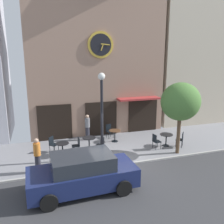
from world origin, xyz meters
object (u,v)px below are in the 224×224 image
at_px(street_tree, 181,102).
at_px(cafe_chair_under_awning, 109,130).
at_px(cafe_chair_near_tree, 156,140).
at_px(cafe_chair_curbside, 53,143).
at_px(cafe_chair_outer, 77,144).
at_px(parked_car_navy, 83,173).
at_px(cafe_table_rightmost, 166,137).
at_px(cafe_table_near_door, 62,147).
at_px(cafe_chair_near_lamp, 181,138).
at_px(street_lamp, 102,117).
at_px(pedestrian_orange, 37,155).
at_px(pedestrian_grey, 87,127).
at_px(cafe_table_near_curb, 115,133).
at_px(cafe_chair_facing_street, 101,144).
at_px(cafe_table_center_left, 89,141).

distance_m(street_tree, cafe_chair_under_awning, 5.21).
relative_size(cafe_chair_near_tree, cafe_chair_curbside, 1.00).
bearing_deg(cafe_chair_outer, parked_car_navy, -96.21).
relative_size(cafe_table_rightmost, cafe_chair_curbside, 0.86).
height_order(cafe_table_near_door, cafe_table_rightmost, cafe_table_rightmost).
height_order(cafe_chair_near_lamp, cafe_chair_curbside, same).
distance_m(street_lamp, pedestrian_orange, 3.59).
distance_m(cafe_chair_under_awning, pedestrian_orange, 5.84).
relative_size(cafe_chair_curbside, pedestrian_orange, 0.54).
height_order(cafe_table_rightmost, pedestrian_grey, pedestrian_grey).
height_order(cafe_chair_near_tree, pedestrian_grey, pedestrian_grey).
relative_size(cafe_table_near_door, cafe_table_near_curb, 0.98).
xyz_separation_m(street_lamp, street_tree, (4.23, -0.51, 0.62)).
bearing_deg(cafe_chair_curbside, cafe_table_rightmost, -9.51).
relative_size(cafe_table_near_door, cafe_chair_curbside, 0.81).
bearing_deg(street_tree, pedestrian_grey, 140.11).
height_order(cafe_table_near_door, pedestrian_grey, pedestrian_grey).
height_order(cafe_table_near_curb, parked_car_navy, parked_car_navy).
bearing_deg(cafe_chair_near_tree, cafe_chair_facing_street, 173.24).
xyz_separation_m(street_tree, cafe_table_near_curb, (-2.78, 2.79, -2.38)).
bearing_deg(parked_car_navy, cafe_chair_outer, 83.79).
bearing_deg(street_tree, cafe_chair_near_tree, 135.82).
bearing_deg(cafe_chair_facing_street, pedestrian_orange, -159.40).
distance_m(cafe_chair_near_tree, pedestrian_orange, 6.65).
bearing_deg(cafe_chair_outer, pedestrian_orange, -141.94).
height_order(cafe_table_near_curb, cafe_chair_facing_street, cafe_chair_facing_street).
height_order(cafe_table_rightmost, cafe_chair_outer, cafe_chair_outer).
bearing_deg(cafe_chair_near_lamp, cafe_table_rightmost, 150.58).
relative_size(cafe_chair_near_lamp, cafe_chair_under_awning, 1.00).
bearing_deg(cafe_table_near_curb, cafe_table_rightmost, -31.30).
xyz_separation_m(cafe_chair_near_lamp, cafe_chair_near_tree, (-1.58, 0.16, 0.00)).
bearing_deg(cafe_table_center_left, pedestrian_grey, 80.99).
xyz_separation_m(street_tree, pedestrian_orange, (-7.49, -0.01, -2.06)).
bearing_deg(cafe_table_rightmost, pedestrian_grey, 149.80).
height_order(street_tree, cafe_table_rightmost, street_tree).
bearing_deg(street_tree, cafe_chair_under_awning, 128.89).
xyz_separation_m(street_lamp, cafe_chair_outer, (-1.14, 1.14, -1.77)).
bearing_deg(pedestrian_orange, street_tree, 0.09).
relative_size(cafe_chair_facing_street, cafe_chair_outer, 1.00).
bearing_deg(pedestrian_orange, street_lamp, 9.05).
bearing_deg(cafe_table_rightmost, cafe_chair_facing_street, 178.36).
xyz_separation_m(street_tree, cafe_chair_under_awning, (-2.91, 3.60, -2.39)).
relative_size(street_lamp, pedestrian_orange, 2.71).
height_order(cafe_table_near_curb, cafe_chair_near_lamp, cafe_chair_near_lamp).
xyz_separation_m(cafe_chair_outer, pedestrian_grey, (1.01, 1.99, 0.33)).
relative_size(cafe_table_center_left, parked_car_navy, 0.17).
xyz_separation_m(street_tree, parked_car_navy, (-5.78, -2.16, -2.16)).
height_order(cafe_table_near_door, cafe_table_center_left, cafe_table_center_left).
xyz_separation_m(street_tree, cafe_chair_near_tree, (-0.91, 0.88, -2.39)).
distance_m(cafe_chair_facing_street, parked_car_navy, 3.82).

